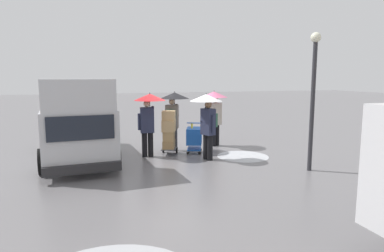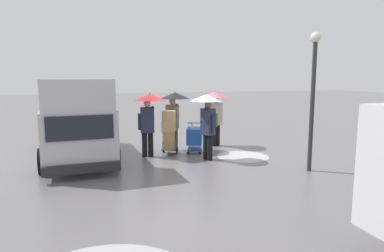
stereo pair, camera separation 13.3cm
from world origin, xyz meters
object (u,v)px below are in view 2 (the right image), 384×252
object	(u,v)px
cargo_van_parked_right	(77,124)
hand_dolly_boxes	(169,131)
shopping_cart_vendor	(194,137)
pedestrian_far_side	(149,110)
pedestrian_black_side	(174,107)
pedestrian_pink_side	(207,111)
pedestrian_white_side	(215,106)
street_lamp	(313,87)

from	to	relation	value
cargo_van_parked_right	hand_dolly_boxes	distance (m)	3.01
shopping_cart_vendor	pedestrian_far_side	size ratio (longest dim) A/B	0.49
pedestrian_black_side	pedestrian_pink_side	bearing A→B (deg)	112.66
pedestrian_far_side	hand_dolly_boxes	bearing A→B (deg)	-172.93
shopping_cart_vendor	pedestrian_white_side	xyz separation A→B (m)	(-1.11, -0.88, 1.00)
pedestrian_black_side	pedestrian_far_side	distance (m)	1.23
pedestrian_pink_side	pedestrian_far_side	size ratio (longest dim) A/B	1.00
cargo_van_parked_right	shopping_cart_vendor	size ratio (longest dim) A/B	5.22
hand_dolly_boxes	shopping_cart_vendor	bearing A→B (deg)	-178.80
pedestrian_pink_side	pedestrian_white_side	size ratio (longest dim) A/B	1.00
pedestrian_black_side	pedestrian_white_side	world-z (taller)	same
hand_dolly_boxes	street_lamp	size ratio (longest dim) A/B	0.39
pedestrian_pink_side	street_lamp	xyz separation A→B (m)	(-2.32, 2.15, 0.80)
pedestrian_white_side	street_lamp	size ratio (longest dim) A/B	0.56
pedestrian_black_side	street_lamp	distance (m)	4.90
shopping_cart_vendor	pedestrian_white_side	distance (m)	1.73
hand_dolly_boxes	pedestrian_pink_side	bearing A→B (deg)	133.82
cargo_van_parked_right	shopping_cart_vendor	world-z (taller)	cargo_van_parked_right
cargo_van_parked_right	street_lamp	size ratio (longest dim) A/B	1.41
pedestrian_white_side	street_lamp	bearing A→B (deg)	107.55
hand_dolly_boxes	street_lamp	world-z (taller)	street_lamp
pedestrian_black_side	pedestrian_white_side	bearing A→B (deg)	-169.81
shopping_cart_vendor	pedestrian_black_side	size ratio (longest dim) A/B	0.49
pedestrian_pink_side	pedestrian_black_side	xyz separation A→B (m)	(0.68, -1.64, 0.00)
shopping_cart_vendor	pedestrian_pink_side	bearing A→B (deg)	94.39
hand_dolly_boxes	pedestrian_white_side	bearing A→B (deg)	-156.22
pedestrian_white_side	pedestrian_far_side	xyz separation A→B (m)	(2.74, 0.98, 0.01)
hand_dolly_boxes	street_lamp	xyz separation A→B (m)	(-3.33, 3.20, 1.54)
hand_dolly_boxes	pedestrian_far_side	world-z (taller)	pedestrian_far_side
cargo_van_parked_right	shopping_cart_vendor	bearing A→B (deg)	178.02
pedestrian_black_side	shopping_cart_vendor	bearing A→B (deg)	136.55
cargo_van_parked_right	pedestrian_black_side	size ratio (longest dim) A/B	2.54
shopping_cart_vendor	pedestrian_far_side	world-z (taller)	pedestrian_far_side
shopping_cart_vendor	street_lamp	bearing A→B (deg)	126.79
hand_dolly_boxes	pedestrian_black_side	world-z (taller)	pedestrian_black_side
pedestrian_far_side	cargo_van_parked_right	bearing A→B (deg)	-6.05
shopping_cart_vendor	pedestrian_white_side	size ratio (longest dim) A/B	0.49
hand_dolly_boxes	pedestrian_pink_side	xyz separation A→B (m)	(-1.00, 1.05, 0.74)
street_lamp	pedestrian_pink_side	bearing A→B (deg)	-42.78
pedestrian_white_side	street_lamp	distance (m)	4.37
shopping_cart_vendor	pedestrian_white_side	world-z (taller)	pedestrian_white_side
cargo_van_parked_right	pedestrian_far_side	size ratio (longest dim) A/B	2.54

